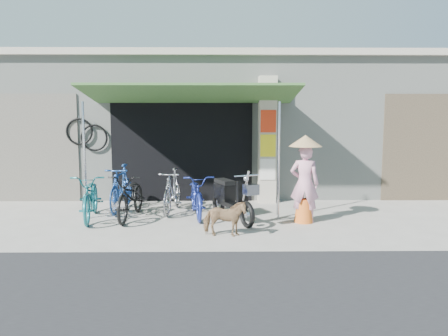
{
  "coord_description": "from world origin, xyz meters",
  "views": [
    {
      "loc": [
        -0.31,
        -7.98,
        2.08
      ],
      "look_at": [
        -0.2,
        1.0,
        1.0
      ],
      "focal_mm": 35.0,
      "sensor_mm": 36.0,
      "label": 1
    }
  ],
  "objects_px": {
    "bike_black": "(131,196)",
    "moped": "(231,198)",
    "bike_navy": "(197,195)",
    "bike_teal": "(91,196)",
    "street_dog": "(224,218)",
    "nun": "(305,179)",
    "bike_silver": "(172,191)",
    "bike_blue": "(121,188)"
  },
  "relations": [
    {
      "from": "street_dog",
      "to": "bike_blue",
      "type": "bearing_deg",
      "value": 52.09
    },
    {
      "from": "bike_blue",
      "to": "nun",
      "type": "bearing_deg",
      "value": -12.42
    },
    {
      "from": "bike_silver",
      "to": "nun",
      "type": "height_order",
      "value": "nun"
    },
    {
      "from": "bike_navy",
      "to": "bike_black",
      "type": "bearing_deg",
      "value": 178.89
    },
    {
      "from": "bike_blue",
      "to": "street_dog",
      "type": "bearing_deg",
      "value": -39.61
    },
    {
      "from": "bike_black",
      "to": "street_dog",
      "type": "xyz_separation_m",
      "value": [
        1.87,
        -1.36,
        -0.15
      ]
    },
    {
      "from": "bike_teal",
      "to": "moped",
      "type": "xyz_separation_m",
      "value": [
        2.8,
        -0.12,
        -0.01
      ]
    },
    {
      "from": "bike_navy",
      "to": "nun",
      "type": "height_order",
      "value": "nun"
    },
    {
      "from": "bike_silver",
      "to": "nun",
      "type": "bearing_deg",
      "value": -12.63
    },
    {
      "from": "bike_blue",
      "to": "bike_silver",
      "type": "relative_size",
      "value": 1.08
    },
    {
      "from": "nun",
      "to": "bike_navy",
      "type": "bearing_deg",
      "value": -1.14
    },
    {
      "from": "bike_black",
      "to": "street_dog",
      "type": "bearing_deg",
      "value": -32.19
    },
    {
      "from": "bike_teal",
      "to": "street_dog",
      "type": "height_order",
      "value": "bike_teal"
    },
    {
      "from": "bike_navy",
      "to": "moped",
      "type": "height_order",
      "value": "moped"
    },
    {
      "from": "bike_silver",
      "to": "moped",
      "type": "xyz_separation_m",
      "value": [
        1.24,
        -0.79,
        -0.01
      ]
    },
    {
      "from": "bike_black",
      "to": "bike_navy",
      "type": "distance_m",
      "value": 1.33
    },
    {
      "from": "bike_silver",
      "to": "nun",
      "type": "relative_size",
      "value": 0.91
    },
    {
      "from": "bike_black",
      "to": "moped",
      "type": "xyz_separation_m",
      "value": [
        2.01,
        -0.2,
        -0.01
      ]
    },
    {
      "from": "bike_teal",
      "to": "nun",
      "type": "distance_m",
      "value": 4.25
    },
    {
      "from": "bike_teal",
      "to": "bike_silver",
      "type": "relative_size",
      "value": 1.14
    },
    {
      "from": "street_dog",
      "to": "nun",
      "type": "relative_size",
      "value": 0.44
    },
    {
      "from": "bike_navy",
      "to": "nun",
      "type": "relative_size",
      "value": 1.0
    },
    {
      "from": "bike_black",
      "to": "moped",
      "type": "relative_size",
      "value": 1.07
    },
    {
      "from": "bike_silver",
      "to": "bike_navy",
      "type": "xyz_separation_m",
      "value": [
        0.55,
        -0.42,
        -0.02
      ]
    },
    {
      "from": "bike_blue",
      "to": "bike_navy",
      "type": "bearing_deg",
      "value": -14.65
    },
    {
      "from": "bike_silver",
      "to": "nun",
      "type": "xyz_separation_m",
      "value": [
        2.67,
        -0.95,
        0.38
      ]
    },
    {
      "from": "bike_navy",
      "to": "nun",
      "type": "bearing_deg",
      "value": -22.56
    },
    {
      "from": "bike_silver",
      "to": "street_dog",
      "type": "distance_m",
      "value": 2.24
    },
    {
      "from": "bike_teal",
      "to": "bike_black",
      "type": "xyz_separation_m",
      "value": [
        0.78,
        0.08,
        -0.0
      ]
    },
    {
      "from": "bike_teal",
      "to": "bike_navy",
      "type": "relative_size",
      "value": 1.04
    },
    {
      "from": "bike_black",
      "to": "moped",
      "type": "bearing_deg",
      "value": -1.88
    },
    {
      "from": "bike_silver",
      "to": "bike_navy",
      "type": "height_order",
      "value": "bike_silver"
    },
    {
      "from": "bike_navy",
      "to": "street_dog",
      "type": "height_order",
      "value": "bike_navy"
    },
    {
      "from": "street_dog",
      "to": "moped",
      "type": "distance_m",
      "value": 1.18
    },
    {
      "from": "street_dog",
      "to": "bike_silver",
      "type": "bearing_deg",
      "value": 34.5
    },
    {
      "from": "bike_blue",
      "to": "nun",
      "type": "height_order",
      "value": "nun"
    },
    {
      "from": "street_dog",
      "to": "nun",
      "type": "xyz_separation_m",
      "value": [
        1.57,
        1.0,
        0.53
      ]
    },
    {
      "from": "bike_teal",
      "to": "bike_black",
      "type": "distance_m",
      "value": 0.79
    },
    {
      "from": "bike_black",
      "to": "street_dog",
      "type": "distance_m",
      "value": 2.32
    },
    {
      "from": "bike_teal",
      "to": "street_dog",
      "type": "distance_m",
      "value": 2.95
    },
    {
      "from": "bike_silver",
      "to": "street_dog",
      "type": "relative_size",
      "value": 2.07
    },
    {
      "from": "bike_silver",
      "to": "street_dog",
      "type": "xyz_separation_m",
      "value": [
        1.1,
        -1.95,
        -0.15
      ]
    }
  ]
}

